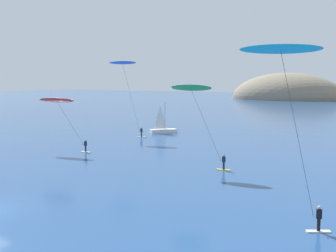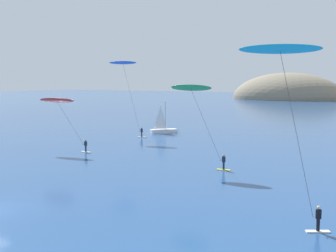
{
  "view_description": "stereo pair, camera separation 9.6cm",
  "coord_description": "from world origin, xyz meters",
  "views": [
    {
      "loc": [
        27.32,
        -17.86,
        9.55
      ],
      "look_at": [
        0.78,
        23.29,
        4.24
      ],
      "focal_mm": 45.0,
      "sensor_mm": 36.0,
      "label": 1
    },
    {
      "loc": [
        27.4,
        -17.81,
        9.55
      ],
      "look_at": [
        0.78,
        23.29,
        4.24
      ],
      "focal_mm": 45.0,
      "sensor_mm": 36.0,
      "label": 2
    }
  ],
  "objects": [
    {
      "name": "sailboat_near",
      "position": [
        -14.58,
        46.09,
        0.64
      ],
      "size": [
        4.42,
        5.28,
        5.7
      ],
      "color": "white",
      "rests_on": "ground"
    },
    {
      "name": "kitesurfer_red",
      "position": [
        -15.98,
        22.0,
        6.34
      ],
      "size": [
        7.93,
        2.22,
        7.29
      ],
      "color": "silver",
      "rests_on": "ground"
    },
    {
      "name": "kitesurfer_green",
      "position": [
        4.9,
        22.08,
        8.02
      ],
      "size": [
        7.04,
        1.84,
        9.2
      ],
      "color": "yellow",
      "rests_on": "ground"
    },
    {
      "name": "kitesurfer_cyan",
      "position": [
        19.16,
        8.09,
        10.41
      ],
      "size": [
        5.75,
        2.97,
        11.84
      ],
      "color": "silver",
      "rests_on": "ground"
    },
    {
      "name": "kitesurfer_blue",
      "position": [
        -17.56,
        38.08,
        11.54
      ],
      "size": [
        6.56,
        2.68,
        12.86
      ],
      "color": "silver",
      "rests_on": "ground"
    }
  ]
}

